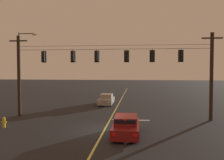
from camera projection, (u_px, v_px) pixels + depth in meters
ground_plane at (104, 131)px, 17.42m from camera, size 180.00×180.00×0.00m
lane_centre_stripe at (116, 108)px, 27.89m from camera, size 0.14×60.00×0.01m
stop_bar_paint at (131, 120)px, 21.13m from camera, size 3.40×0.36×0.01m
signal_span_assembly at (111, 75)px, 21.75m from camera, size 19.99×0.32×7.91m
traffic_light_leftmost at (43, 57)px, 22.37m from camera, size 0.48×0.41×1.22m
traffic_light_left_inner at (73, 56)px, 22.06m from camera, size 0.48×0.41×1.22m
traffic_light_centre at (97, 56)px, 21.81m from camera, size 0.48×0.41×1.22m
traffic_light_right_inner at (127, 56)px, 21.50m from camera, size 0.48×0.41×1.22m
traffic_light_rightmost at (152, 56)px, 21.25m from camera, size 0.48×0.41×1.22m
traffic_light_far_right at (181, 56)px, 20.97m from camera, size 0.48×0.41×1.22m
car_waiting_near_lane at (126, 126)px, 16.15m from camera, size 1.80×4.33×1.39m
car_oncoming_lead at (106, 100)px, 30.70m from camera, size 1.80×4.42×1.39m
street_lamp_corner at (22, 65)px, 25.20m from camera, size 2.11×0.30×8.62m
fire_hydrant at (4, 122)px, 18.33m from camera, size 0.44×0.22×0.84m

